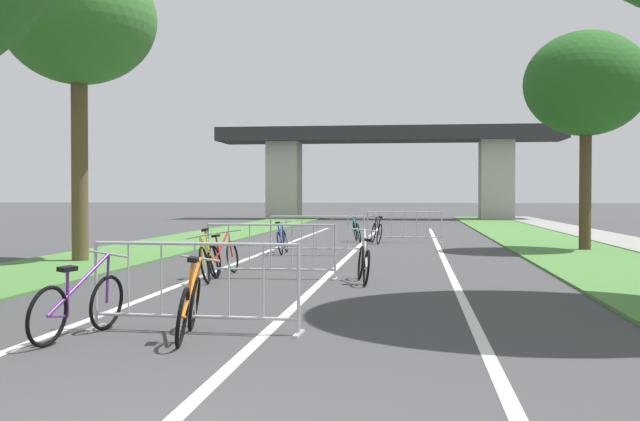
# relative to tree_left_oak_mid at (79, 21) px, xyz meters

# --- Properties ---
(grass_verge_left) EXTENTS (3.24, 55.72, 0.05)m
(grass_verge_left) POSITION_rel_tree_left_oak_mid_xyz_m (0.11, 9.70, -5.67)
(grass_verge_left) COLOR #477A38
(grass_verge_left) RESTS_ON ground
(grass_verge_right) EXTENTS (3.24, 55.72, 0.05)m
(grass_verge_right) POSITION_rel_tree_left_oak_mid_xyz_m (12.19, 9.70, -5.67)
(grass_verge_right) COLOR #477A38
(grass_verge_right) RESTS_ON ground
(sidewalk_path_right) EXTENTS (2.02, 55.72, 0.08)m
(sidewalk_path_right) POSITION_rel_tree_left_oak_mid_xyz_m (14.82, 9.70, -5.65)
(sidewalk_path_right) COLOR gray
(sidewalk_path_right) RESTS_ON ground
(lane_stripe_center) EXTENTS (0.14, 32.24, 0.01)m
(lane_stripe_center) POSITION_rel_tree_left_oak_mid_xyz_m (6.15, 3.03, -5.69)
(lane_stripe_center) COLOR silver
(lane_stripe_center) RESTS_ON ground
(lane_stripe_right_lane) EXTENTS (0.14, 32.24, 0.01)m
(lane_stripe_right_lane) POSITION_rel_tree_left_oak_mid_xyz_m (8.58, 3.03, -5.69)
(lane_stripe_right_lane) COLOR silver
(lane_stripe_right_lane) RESTS_ON ground
(lane_stripe_left_lane) EXTENTS (0.14, 32.24, 0.01)m
(lane_stripe_left_lane) POSITION_rel_tree_left_oak_mid_xyz_m (3.72, 3.03, -5.69)
(lane_stripe_left_lane) COLOR silver
(lane_stripe_left_lane) RESTS_ON ground
(overpass_bridge) EXTENTS (22.47, 3.93, 6.02)m
(overpass_bridge) POSITION_rel_tree_left_oak_mid_xyz_m (6.15, 32.96, -1.31)
(overpass_bridge) COLOR #2D2D30
(overpass_bridge) RESTS_ON ground
(tree_left_oak_mid) EXTENTS (3.63, 3.63, 7.29)m
(tree_left_oak_mid) POSITION_rel_tree_left_oak_mid_xyz_m (0.00, 0.00, 0.00)
(tree_left_oak_mid) COLOR brown
(tree_left_oak_mid) RESTS_ON ground
(tree_right_pine_near) EXTENTS (3.48, 3.48, 6.24)m
(tree_right_pine_near) POSITION_rel_tree_left_oak_mid_xyz_m (12.66, 5.22, -0.97)
(tree_right_pine_near) COLOR #4C3823
(tree_right_pine_near) RESTS_ON ground
(crowd_barrier_nearest) EXTENTS (2.54, 0.56, 1.05)m
(crowd_barrier_nearest) POSITION_rel_tree_left_oak_mid_xyz_m (5.31, -8.48, -5.17)
(crowd_barrier_nearest) COLOR #ADADB2
(crowd_barrier_nearest) RESTS_ON ground
(crowd_barrier_second) EXTENTS (2.53, 0.45, 1.05)m
(crowd_barrier_second) POSITION_rel_tree_left_oak_mid_xyz_m (5.13, -2.85, -5.17)
(crowd_barrier_second) COLOR #ADADB2
(crowd_barrier_second) RESTS_ON ground
(crowd_barrier_third) EXTENTS (2.54, 0.55, 1.05)m
(crowd_barrier_third) POSITION_rel_tree_left_oak_mid_xyz_m (5.29, 2.77, -5.17)
(crowd_barrier_third) COLOR #ADADB2
(crowd_barrier_third) RESTS_ON ground
(crowd_barrier_fourth) EXTENTS (2.53, 0.48, 1.05)m
(crowd_barrier_fourth) POSITION_rel_tree_left_oak_mid_xyz_m (7.51, 8.40, -5.17)
(crowd_barrier_fourth) COLOR #ADADB2
(crowd_barrier_fourth) RESTS_ON ground
(bicycle_black_0) EXTENTS (0.53, 1.66, 0.91)m
(bicycle_black_0) POSITION_rel_tree_left_oak_mid_xyz_m (6.61, 7.97, -5.32)
(bicycle_black_0) COLOR black
(bicycle_black_0) RESTS_ON ground
(bicycle_purple_1) EXTENTS (0.64, 1.71, 0.95)m
(bicycle_purple_1) POSITION_rel_tree_left_oak_mid_xyz_m (4.15, -9.04, -5.33)
(bicycle_purple_1) COLOR black
(bicycle_purple_1) RESTS_ON ground
(bicycle_orange_2) EXTENTS (0.47, 1.65, 0.94)m
(bicycle_orange_2) POSITION_rel_tree_left_oak_mid_xyz_m (5.36, -8.89, -5.33)
(bicycle_orange_2) COLOR black
(bicycle_orange_2) RESTS_ON ground
(bicycle_red_3) EXTENTS (0.56, 1.72, 0.90)m
(bicycle_red_3) POSITION_rel_tree_left_oak_mid_xyz_m (4.09, -2.43, -5.33)
(bicycle_red_3) COLOR black
(bicycle_red_3) RESTS_ON ground
(bicycle_silver_4) EXTENTS (0.50, 1.63, 0.98)m
(bicycle_silver_4) POSITION_rel_tree_left_oak_mid_xyz_m (6.93, -3.28, -5.33)
(bicycle_silver_4) COLOR black
(bicycle_silver_4) RESTS_ON ground
(bicycle_blue_5) EXTENTS (0.55, 1.62, 0.89)m
(bicycle_blue_5) POSITION_rel_tree_left_oak_mid_xyz_m (4.29, 3.16, -5.33)
(bicycle_blue_5) COLOR black
(bicycle_blue_5) RESTS_ON ground
(bicycle_teal_6) EXTENTS (0.69, 1.71, 0.97)m
(bicycle_teal_6) POSITION_rel_tree_left_oak_mid_xyz_m (5.89, 8.74, -5.32)
(bicycle_teal_6) COLOR black
(bicycle_teal_6) RESTS_ON ground
(bicycle_yellow_7) EXTENTS (0.47, 1.69, 0.97)m
(bicycle_yellow_7) POSITION_rel_tree_left_oak_mid_xyz_m (4.05, -3.35, -5.31)
(bicycle_yellow_7) COLOR black
(bicycle_yellow_7) RESTS_ON ground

